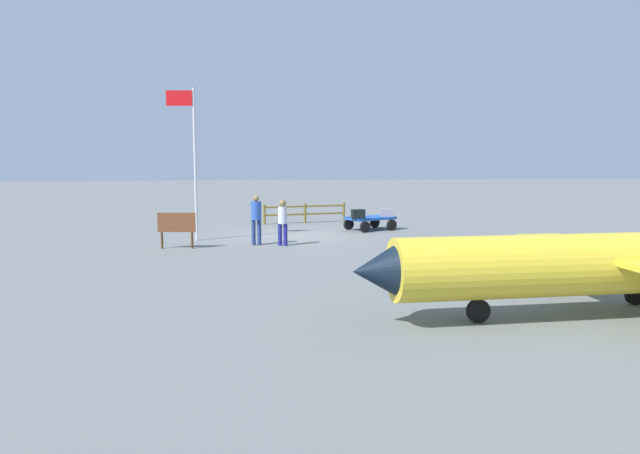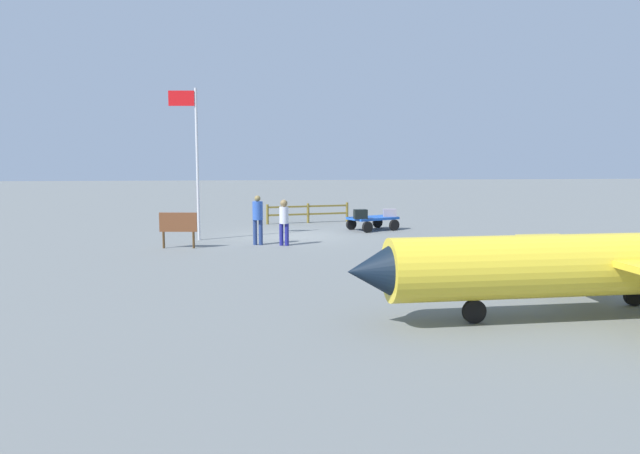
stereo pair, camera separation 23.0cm
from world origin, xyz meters
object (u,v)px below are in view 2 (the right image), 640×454
object	(u,v)px
flagpole	(194,151)
signboard	(178,224)
suitcase_tan	(361,214)
worker_trailing	(284,219)
airplane_near	(607,264)
suitcase_olive	(390,213)
worker_lead	(258,216)
luggage_cart	(372,220)

from	to	relation	value
flagpole	signboard	xyz separation A→B (m)	(0.38, 1.97, -2.47)
suitcase_tan	flagpole	size ratio (longest dim) A/B	0.10
worker_trailing	airplane_near	bearing A→B (deg)	119.38
airplane_near	flagpole	world-z (taller)	flagpole
suitcase_olive	suitcase_tan	bearing A→B (deg)	28.58
suitcase_olive	signboard	world-z (taller)	signboard
suitcase_tan	worker_trailing	bearing A→B (deg)	45.38
suitcase_olive	worker_lead	distance (m)	6.76
suitcase_tan	worker_trailing	world-z (taller)	worker_trailing
worker_lead	flagpole	bearing A→B (deg)	-33.09
suitcase_olive	luggage_cart	bearing A→B (deg)	7.16
airplane_near	signboard	world-z (taller)	airplane_near
worker_lead	signboard	bearing A→B (deg)	10.50
flagpole	signboard	size ratio (longest dim) A/B	4.39
worker_lead	airplane_near	bearing A→B (deg)	122.50
luggage_cart	suitcase_tan	xyz separation A→B (m)	(0.62, 0.66, 0.32)
worker_trailing	flagpole	bearing A→B (deg)	-28.72
worker_lead	signboard	size ratio (longest dim) A/B	1.37
luggage_cart	worker_trailing	distance (m)	5.59
luggage_cart	suitcase_tan	size ratio (longest dim) A/B	4.07
suitcase_tan	worker_trailing	size ratio (longest dim) A/B	0.35
worker_trailing	signboard	xyz separation A→B (m)	(3.55, 0.23, -0.12)
luggage_cart	worker_lead	xyz separation A→B (m)	(4.80, 3.72, 0.60)
airplane_near	signboard	xyz separation A→B (m)	(9.15, -9.70, -0.23)
suitcase_olive	signboard	distance (m)	9.28
worker_trailing	airplane_near	world-z (taller)	airplane_near
signboard	airplane_near	bearing A→B (deg)	133.32
suitcase_tan	flagpole	world-z (taller)	flagpole
luggage_cart	signboard	bearing A→B (deg)	29.49
flagpole	worker_lead	bearing A→B (deg)	146.91
suitcase_olive	worker_trailing	size ratio (longest dim) A/B	0.36
flagpole	signboard	bearing A→B (deg)	79.15
suitcase_olive	worker_lead	size ratio (longest dim) A/B	0.33
worker_lead	flagpole	distance (m)	3.53
luggage_cart	airplane_near	distance (m)	14.03
suitcase_olive	worker_lead	xyz separation A→B (m)	(5.57, 3.82, 0.30)
worker_lead	worker_trailing	distance (m)	0.94
signboard	luggage_cart	bearing A→B (deg)	-150.51
suitcase_tan	airplane_near	distance (m)	13.46
worker_lead	flagpole	world-z (taller)	flagpole
worker_trailing	airplane_near	size ratio (longest dim) A/B	0.16
worker_lead	signboard	xyz separation A→B (m)	(2.65, 0.49, -0.22)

